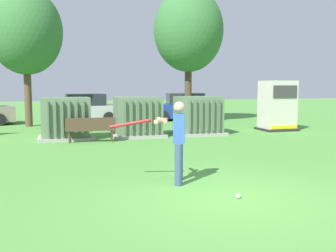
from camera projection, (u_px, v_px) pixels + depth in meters
name	position (u px, v px, depth m)	size (l,w,h in m)	color
ground_plane	(233.00, 198.00, 7.12)	(96.00, 96.00, 0.00)	#51933D
transformer_west	(66.00, 119.00, 14.92)	(2.10, 1.70, 1.62)	#9E9B93
transformer_mid_west	(138.00, 117.00, 15.70)	(2.10, 1.70, 1.62)	#9E9B93
transformer_mid_east	(198.00, 116.00, 16.36)	(2.10, 1.70, 1.62)	#9E9B93
generator_enclosure	(277.00, 106.00, 17.93)	(1.60, 1.40, 2.30)	#262626
park_bench	(91.00, 128.00, 14.11)	(1.82, 0.53, 0.92)	#4C3828
batter	(176.00, 138.00, 8.18)	(1.59, 0.83, 1.74)	#384C75
sports_ball	(238.00, 196.00, 7.12)	(0.09, 0.09, 0.09)	white
tree_left	(26.00, 32.00, 19.24)	(3.62, 3.62, 6.91)	brown
tree_center_left	(188.00, 31.00, 21.81)	(3.94, 3.94, 7.52)	#4C3828
parked_car_left_of_center	(84.00, 109.00, 21.53)	(4.28, 2.07, 1.62)	#B2B2B7
parked_car_right_of_center	(183.00, 108.00, 23.32)	(4.39, 2.33, 1.62)	navy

